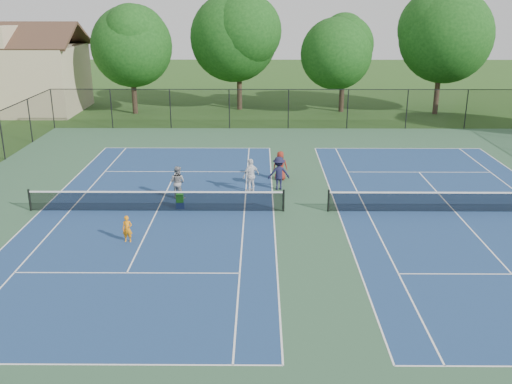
{
  "coord_description": "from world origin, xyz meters",
  "views": [
    {
      "loc": [
        -2.16,
        -25.05,
        9.49
      ],
      "look_at": [
        -2.33,
        -1.0,
        1.3
      ],
      "focal_mm": 40.0,
      "sensor_mm": 36.0,
      "label": 1
    }
  ],
  "objects_px": {
    "tree_back_c": "(344,48)",
    "ball_hopper": "(180,198)",
    "tree_back_d": "(443,32)",
    "tree_back_a": "(131,42)",
    "bystander_b": "(279,173)",
    "clapboard_house": "(21,76)",
    "instructor": "(178,182)",
    "bystander_c": "(280,166)",
    "ball_crate": "(180,205)",
    "child_player": "(127,229)",
    "bystander_a": "(251,175)",
    "tree_back_b": "(239,34)"
  },
  "relations": [
    {
      "from": "tree_back_c",
      "to": "ball_hopper",
      "type": "bearing_deg",
      "value": -114.01
    },
    {
      "from": "instructor",
      "to": "bystander_a",
      "type": "distance_m",
      "value": 3.77
    },
    {
      "from": "bystander_a",
      "to": "ball_hopper",
      "type": "height_order",
      "value": "bystander_a"
    },
    {
      "from": "tree_back_a",
      "to": "bystander_c",
      "type": "relative_size",
      "value": 5.67
    },
    {
      "from": "clapboard_house",
      "to": "ball_hopper",
      "type": "xyz_separation_m",
      "value": [
        17.04,
        -24.6,
        -2.58
      ]
    },
    {
      "from": "bystander_b",
      "to": "bystander_a",
      "type": "bearing_deg",
      "value": 9.05
    },
    {
      "from": "ball_crate",
      "to": "tree_back_a",
      "type": "bearing_deg",
      "value": 106.61
    },
    {
      "from": "clapboard_house",
      "to": "bystander_b",
      "type": "distance_m",
      "value": 30.87
    },
    {
      "from": "tree_back_c",
      "to": "tree_back_d",
      "type": "relative_size",
      "value": 0.81
    },
    {
      "from": "clapboard_house",
      "to": "tree_back_d",
      "type": "bearing_deg",
      "value": -1.59
    },
    {
      "from": "clapboard_house",
      "to": "bystander_a",
      "type": "relative_size",
      "value": 6.1
    },
    {
      "from": "tree_back_a",
      "to": "ball_crate",
      "type": "distance_m",
      "value": 25.32
    },
    {
      "from": "clapboard_house",
      "to": "ball_hopper",
      "type": "bearing_deg",
      "value": -55.29
    },
    {
      "from": "tree_back_b",
      "to": "tree_back_c",
      "type": "xyz_separation_m",
      "value": [
        9.0,
        -1.0,
        -1.11
      ]
    },
    {
      "from": "instructor",
      "to": "bystander_c",
      "type": "relative_size",
      "value": 1.03
    },
    {
      "from": "tree_back_d",
      "to": "bystander_a",
      "type": "xyz_separation_m",
      "value": [
        -15.62,
        -21.16,
        -5.94
      ]
    },
    {
      "from": "tree_back_c",
      "to": "ball_hopper",
      "type": "xyz_separation_m",
      "value": [
        -10.96,
        -24.6,
        -4.97
      ]
    },
    {
      "from": "ball_hopper",
      "to": "tree_back_d",
      "type": "bearing_deg",
      "value": 51.22
    },
    {
      "from": "tree_back_b",
      "to": "ball_crate",
      "type": "bearing_deg",
      "value": -94.38
    },
    {
      "from": "bystander_b",
      "to": "ball_crate",
      "type": "bearing_deg",
      "value": 23.28
    },
    {
      "from": "clapboard_house",
      "to": "instructor",
      "type": "bearing_deg",
      "value": -54.11
    },
    {
      "from": "clapboard_house",
      "to": "instructor",
      "type": "distance_m",
      "value": 28.65
    },
    {
      "from": "ball_crate",
      "to": "ball_hopper",
      "type": "height_order",
      "value": "ball_hopper"
    },
    {
      "from": "ball_crate",
      "to": "bystander_c",
      "type": "bearing_deg",
      "value": 42.61
    },
    {
      "from": "tree_back_d",
      "to": "clapboard_house",
      "type": "xyz_separation_m",
      "value": [
        -36.0,
        1.0,
        -3.73
      ]
    },
    {
      "from": "bystander_b",
      "to": "ball_hopper",
      "type": "xyz_separation_m",
      "value": [
        -4.78,
        -2.88,
        -0.37
      ]
    },
    {
      "from": "tree_back_b",
      "to": "tree_back_d",
      "type": "height_order",
      "value": "tree_back_d"
    },
    {
      "from": "bystander_b",
      "to": "bystander_c",
      "type": "bearing_deg",
      "value": -102.41
    },
    {
      "from": "tree_back_a",
      "to": "instructor",
      "type": "height_order",
      "value": "tree_back_a"
    },
    {
      "from": "tree_back_a",
      "to": "clapboard_house",
      "type": "bearing_deg",
      "value": 174.29
    },
    {
      "from": "child_player",
      "to": "bystander_c",
      "type": "height_order",
      "value": "bystander_c"
    },
    {
      "from": "bystander_a",
      "to": "bystander_b",
      "type": "distance_m",
      "value": 1.5
    },
    {
      "from": "bystander_b",
      "to": "ball_crate",
      "type": "xyz_separation_m",
      "value": [
        -4.78,
        -2.88,
        -0.72
      ]
    },
    {
      "from": "tree_back_c",
      "to": "tree_back_d",
      "type": "distance_m",
      "value": 8.17
    },
    {
      "from": "tree_back_a",
      "to": "bystander_b",
      "type": "xyz_separation_m",
      "value": [
        11.82,
        -20.72,
        -5.16
      ]
    },
    {
      "from": "bystander_c",
      "to": "clapboard_house",
      "type": "bearing_deg",
      "value": -35.84
    },
    {
      "from": "child_player",
      "to": "ball_hopper",
      "type": "relative_size",
      "value": 2.9
    },
    {
      "from": "tree_back_b",
      "to": "bystander_b",
      "type": "xyz_separation_m",
      "value": [
        2.82,
        -22.72,
        -5.72
      ]
    },
    {
      "from": "tree_back_a",
      "to": "bystander_b",
      "type": "height_order",
      "value": "tree_back_a"
    },
    {
      "from": "instructor",
      "to": "bystander_a",
      "type": "xyz_separation_m",
      "value": [
        3.64,
        0.98,
        0.06
      ]
    },
    {
      "from": "tree_back_c",
      "to": "tree_back_d",
      "type": "height_order",
      "value": "tree_back_d"
    },
    {
      "from": "bystander_a",
      "to": "child_player",
      "type": "bearing_deg",
      "value": 9.91
    },
    {
      "from": "tree_back_c",
      "to": "bystander_a",
      "type": "distance_m",
      "value": 23.88
    },
    {
      "from": "clapboard_house",
      "to": "child_player",
      "type": "bearing_deg",
      "value": -61.63
    },
    {
      "from": "tree_back_b",
      "to": "instructor",
      "type": "distance_m",
      "value": 24.92
    },
    {
      "from": "instructor",
      "to": "bystander_b",
      "type": "relative_size",
      "value": 0.94
    },
    {
      "from": "tree_back_a",
      "to": "ball_crate",
      "type": "height_order",
      "value": "tree_back_a"
    },
    {
      "from": "tree_back_a",
      "to": "tree_back_c",
      "type": "xyz_separation_m",
      "value": [
        18.0,
        1.0,
        -0.56
      ]
    },
    {
      "from": "tree_back_a",
      "to": "child_player",
      "type": "relative_size",
      "value": 8.13
    },
    {
      "from": "tree_back_c",
      "to": "bystander_c",
      "type": "xyz_separation_m",
      "value": [
        -6.04,
        -20.08,
        -4.67
      ]
    }
  ]
}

